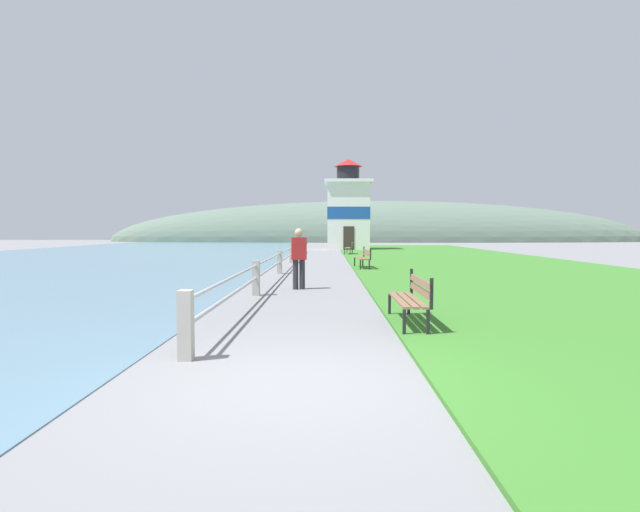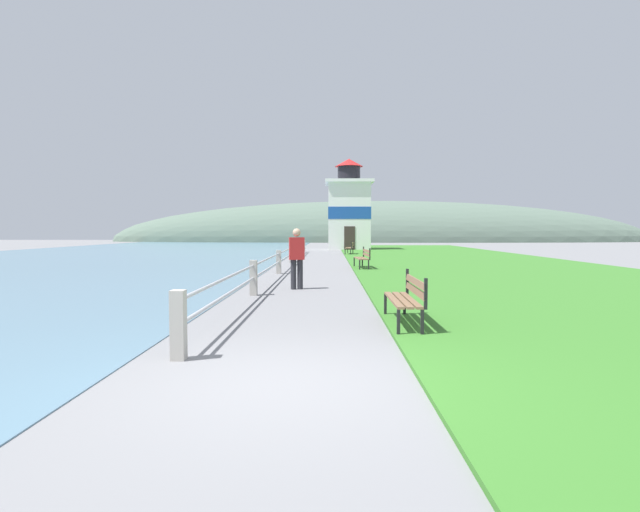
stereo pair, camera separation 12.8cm
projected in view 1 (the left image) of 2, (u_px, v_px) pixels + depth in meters
The scene contains 10 objects.
ground_plane at pixel (290, 384), 5.45m from camera, with size 160.00×160.00×0.00m, color slate.
grass_verge at pixel (470, 263), 24.74m from camera, with size 12.00×58.26×0.06m.
water_strip at pixel (40, 264), 25.04m from camera, with size 24.00×93.22×0.01m.
seawall_railing at pixel (286, 255), 22.43m from camera, with size 0.18×32.20×0.91m.
park_bench_near at pixel (412, 296), 8.70m from camera, with size 0.48×1.93×0.94m.
park_bench_midway at pixel (364, 257), 21.52m from camera, with size 0.61×2.00×0.94m.
park_bench_far at pixel (350, 247), 34.20m from camera, with size 0.70×1.79×0.94m.
lighthouse at pixel (348, 211), 42.92m from camera, with size 4.05×4.05×7.79m.
person_strolling at pixel (299, 256), 14.17m from camera, with size 0.46×0.30×1.73m.
distant_hillside at pixel (378, 241), 74.08m from camera, with size 80.00×16.00×12.00m.
Camera 1 is at (0.40, -5.37, 1.69)m, focal length 28.00 mm.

